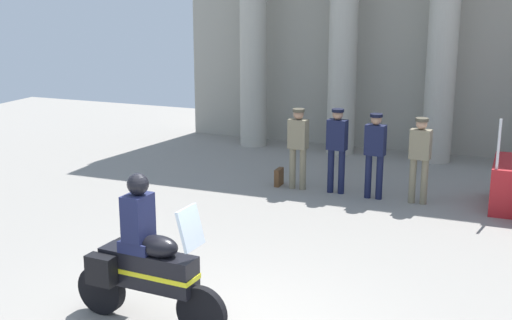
{
  "coord_description": "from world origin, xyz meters",
  "views": [
    {
      "loc": [
        3.31,
        -6.49,
        3.99
      ],
      "look_at": [
        -0.54,
        3.11,
        1.37
      ],
      "focal_mm": 47.86,
      "sensor_mm": 36.0,
      "label": 1
    }
  ],
  "objects_px": {
    "officer_in_row_3": "(420,153)",
    "briefcase_on_ground": "(279,177)",
    "officer_in_row_2": "(375,149)",
    "motorcycle_with_rider": "(143,263)",
    "officer_in_row_0": "(298,142)",
    "officer_in_row_1": "(337,144)"
  },
  "relations": [
    {
      "from": "officer_in_row_3",
      "to": "briefcase_on_ground",
      "type": "bearing_deg",
      "value": 2.68
    },
    {
      "from": "officer_in_row_2",
      "to": "motorcycle_with_rider",
      "type": "height_order",
      "value": "motorcycle_with_rider"
    },
    {
      "from": "motorcycle_with_rider",
      "to": "briefcase_on_ground",
      "type": "height_order",
      "value": "motorcycle_with_rider"
    },
    {
      "from": "motorcycle_with_rider",
      "to": "officer_in_row_0",
      "type": "bearing_deg",
      "value": 95.0
    },
    {
      "from": "officer_in_row_3",
      "to": "motorcycle_with_rider",
      "type": "distance_m",
      "value": 6.52
    },
    {
      "from": "officer_in_row_3",
      "to": "officer_in_row_1",
      "type": "bearing_deg",
      "value": 2.65
    },
    {
      "from": "officer_in_row_3",
      "to": "motorcycle_with_rider",
      "type": "relative_size",
      "value": 0.79
    },
    {
      "from": "motorcycle_with_rider",
      "to": "officer_in_row_1",
      "type": "bearing_deg",
      "value": 87.61
    },
    {
      "from": "officer_in_row_2",
      "to": "briefcase_on_ground",
      "type": "relative_size",
      "value": 4.65
    },
    {
      "from": "officer_in_row_0",
      "to": "briefcase_on_ground",
      "type": "relative_size",
      "value": 4.6
    },
    {
      "from": "briefcase_on_ground",
      "to": "officer_in_row_2",
      "type": "bearing_deg",
      "value": -4.29
    },
    {
      "from": "officer_in_row_2",
      "to": "motorcycle_with_rider",
      "type": "distance_m",
      "value": 6.27
    },
    {
      "from": "motorcycle_with_rider",
      "to": "officer_in_row_2",
      "type": "bearing_deg",
      "value": 80.45
    },
    {
      "from": "officer_in_row_1",
      "to": "briefcase_on_ground",
      "type": "height_order",
      "value": "officer_in_row_1"
    },
    {
      "from": "officer_in_row_0",
      "to": "motorcycle_with_rider",
      "type": "xyz_separation_m",
      "value": [
        0.1,
        -6.16,
        -0.18
      ]
    },
    {
      "from": "officer_in_row_0",
      "to": "officer_in_row_1",
      "type": "xyz_separation_m",
      "value": [
        0.8,
        0.02,
        0.03
      ]
    },
    {
      "from": "officer_in_row_0",
      "to": "officer_in_row_3",
      "type": "height_order",
      "value": "officer_in_row_0"
    },
    {
      "from": "officer_in_row_1",
      "to": "briefcase_on_ground",
      "type": "bearing_deg",
      "value": 2.72
    },
    {
      "from": "motorcycle_with_rider",
      "to": "briefcase_on_ground",
      "type": "bearing_deg",
      "value": 98.94
    },
    {
      "from": "officer_in_row_2",
      "to": "briefcase_on_ground",
      "type": "height_order",
      "value": "officer_in_row_2"
    },
    {
      "from": "officer_in_row_2",
      "to": "briefcase_on_ground",
      "type": "xyz_separation_m",
      "value": [
        -2.01,
        0.15,
        -0.81
      ]
    },
    {
      "from": "officer_in_row_0",
      "to": "officer_in_row_3",
      "type": "bearing_deg",
      "value": -175.96
    }
  ]
}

